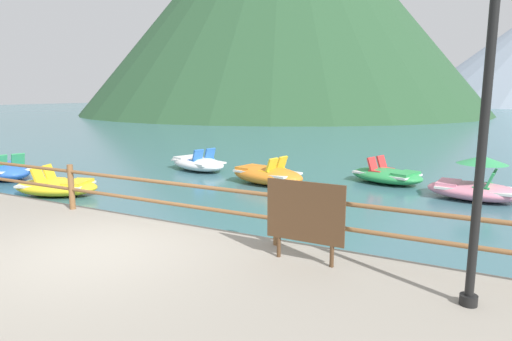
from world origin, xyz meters
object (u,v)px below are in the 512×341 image
lamp_post (487,92)px  pedal_boat_5 (198,163)px  pedal_boat_2 (267,175)px  pedal_boat_3 (57,186)px  pedal_boat_4 (475,185)px  pedal_boat_0 (7,170)px  pedal_boat_1 (387,175)px  sign_board (305,213)px

lamp_post → pedal_boat_5: bearing=139.8°
pedal_boat_2 → pedal_boat_5: pedal_boat_2 is taller
pedal_boat_3 → pedal_boat_5: (1.12, 5.20, 0.02)m
lamp_post → pedal_boat_4: 7.94m
pedal_boat_2 → pedal_boat_3: (-4.51, -4.10, -0.05)m
pedal_boat_0 → pedal_boat_1: 12.48m
lamp_post → sign_board: bearing=170.8°
sign_board → pedal_boat_4: bearing=74.2°
lamp_post → pedal_boat_4: lamp_post is taller
lamp_post → pedal_boat_2: 9.42m
pedal_boat_1 → sign_board: bearing=-86.5°
lamp_post → pedal_boat_0: bearing=165.7°
pedal_boat_0 → pedal_boat_3: 3.64m
pedal_boat_3 → sign_board: bearing=-15.9°
pedal_boat_0 → pedal_boat_4: bearing=15.9°
pedal_boat_3 → pedal_boat_5: size_ratio=0.93×
pedal_boat_4 → pedal_boat_5: bearing=177.8°
sign_board → pedal_boat_0: 12.32m
lamp_post → pedal_boat_3: bearing=165.5°
pedal_boat_4 → pedal_boat_5: 9.24m
lamp_post → pedal_boat_2: bearing=131.2°
lamp_post → pedal_boat_3: (-10.50, 2.72, -2.58)m
sign_board → pedal_boat_3: bearing=164.1°
pedal_boat_0 → pedal_boat_1: size_ratio=0.98×
sign_board → pedal_boat_0: (-11.86, 3.23, -0.85)m
pedal_boat_1 → pedal_boat_0: bearing=-155.4°
sign_board → pedal_boat_1: size_ratio=0.45×
lamp_post → pedal_boat_1: bearing=107.0°
sign_board → pedal_boat_1: bearing=93.5°
pedal_boat_0 → pedal_boat_3: bearing=-13.7°
pedal_boat_2 → pedal_boat_1: bearing=30.6°
pedal_boat_0 → lamp_post: bearing=-14.3°
sign_board → pedal_boat_1: sign_board is taller
pedal_boat_2 → pedal_boat_3: pedal_boat_2 is taller
pedal_boat_0 → pedal_boat_3: pedal_boat_0 is taller
sign_board → pedal_boat_5: bearing=133.6°
pedal_boat_1 → pedal_boat_5: size_ratio=0.94×
lamp_post → sign_board: 2.78m
lamp_post → pedal_boat_3: lamp_post is taller
sign_board → pedal_boat_0: bearing=164.8°
pedal_boat_2 → pedal_boat_4: 5.89m
pedal_boat_4 → pedal_boat_5: pedal_boat_4 is taller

